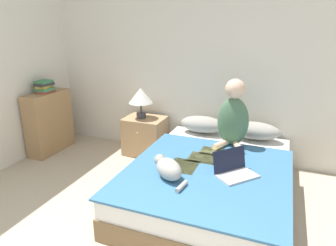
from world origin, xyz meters
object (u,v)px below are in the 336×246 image
object	(u,v)px
cat_tabby	(168,168)
book_stack_top	(45,87)
table_lamp	(141,97)
laptop_open	(234,170)
nightstand	(145,136)
bookshelf	(49,122)
bed	(211,181)
person_sitting	(233,116)
pillow_far	(256,131)
pillow_near	(202,124)

from	to	relation	value
cat_tabby	book_stack_top	bearing A→B (deg)	16.02
cat_tabby	table_lamp	world-z (taller)	table_lamp
laptop_open	nightstand	size ratio (longest dim) A/B	0.82
book_stack_top	nightstand	bearing A→B (deg)	17.81
laptop_open	book_stack_top	bearing A→B (deg)	119.31
nightstand	bookshelf	xyz separation A→B (m)	(-1.28, -0.41, 0.17)
bed	nightstand	world-z (taller)	nightstand
person_sitting	bookshelf	world-z (taller)	person_sitting
nightstand	book_stack_top	distance (m)	1.50
nightstand	laptop_open	bearing A→B (deg)	-35.08
pillow_far	book_stack_top	world-z (taller)	book_stack_top
pillow_far	bed	bearing A→B (deg)	-111.42
pillow_near	person_sitting	bearing A→B (deg)	-34.75
cat_tabby	table_lamp	bearing A→B (deg)	-16.96
book_stack_top	cat_tabby	bearing A→B (deg)	-21.51
laptop_open	bookshelf	bearing A→B (deg)	119.36
laptop_open	bookshelf	size ratio (longest dim) A/B	0.52
person_sitting	cat_tabby	xyz separation A→B (m)	(-0.39, -0.99, -0.25)
person_sitting	bookshelf	bearing A→B (deg)	-176.27
cat_tabby	laptop_open	bearing A→B (deg)	-115.81
bed	table_lamp	distance (m)	1.53
person_sitting	laptop_open	world-z (taller)	person_sitting
person_sitting	nightstand	distance (m)	1.34
pillow_far	nightstand	xyz separation A→B (m)	(-1.46, -0.05, -0.25)
pillow_near	pillow_far	size ratio (longest dim) A/B	1.00
bed	bookshelf	world-z (taller)	bookshelf
cat_tabby	table_lamp	size ratio (longest dim) A/B	0.92
nightstand	cat_tabby	bearing A→B (deg)	-56.13
cat_tabby	laptop_open	xyz separation A→B (m)	(0.55, 0.27, -0.04)
bed	cat_tabby	xyz separation A→B (m)	(-0.29, -0.45, 0.30)
person_sitting	nightstand	world-z (taller)	person_sitting
table_lamp	pillow_far	bearing A→B (deg)	2.35
pillow_near	person_sitting	size ratio (longest dim) A/B	0.75
pillow_near	pillow_far	world-z (taller)	same
table_lamp	laptop_open	bearing A→B (deg)	-33.85
pillow_near	laptop_open	distance (m)	1.17
bed	book_stack_top	distance (m)	2.54
person_sitting	bookshelf	distance (m)	2.53
person_sitting	laptop_open	bearing A→B (deg)	-77.74
pillow_near	laptop_open	world-z (taller)	laptop_open
pillow_far	book_stack_top	bearing A→B (deg)	-170.52
cat_tabby	nightstand	size ratio (longest dim) A/B	0.71
pillow_near	laptop_open	size ratio (longest dim) A/B	1.30
bookshelf	book_stack_top	xyz separation A→B (m)	(-0.00, 0.00, 0.51)
bed	laptop_open	size ratio (longest dim) A/B	4.59
table_lamp	person_sitting	bearing A→B (deg)	-10.49
pillow_far	nightstand	size ratio (longest dim) A/B	1.06
pillow_far	laptop_open	world-z (taller)	laptop_open
cat_tabby	bed	bearing A→B (deg)	-85.71
nightstand	pillow_far	bearing A→B (deg)	1.82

